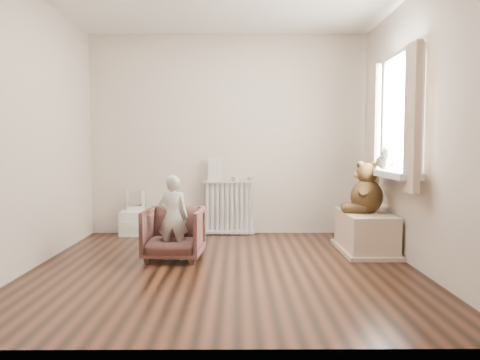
{
  "coord_description": "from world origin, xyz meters",
  "views": [
    {
      "loc": [
        0.12,
        -4.36,
        1.14
      ],
      "look_at": [
        0.15,
        0.45,
        0.8
      ],
      "focal_mm": 35.0,
      "sensor_mm": 36.0,
      "label": 1
    }
  ],
  "objects_px": {
    "plush_cat": "(384,160)",
    "toy_vanity": "(135,214)",
    "radiator": "(229,205)",
    "toy_bench": "(365,233)",
    "teddy_bear": "(367,191)",
    "armchair": "(174,234)",
    "child": "(173,217)"
  },
  "relations": [
    {
      "from": "armchair",
      "to": "toy_bench",
      "type": "height_order",
      "value": "armchair"
    },
    {
      "from": "armchair",
      "to": "child",
      "type": "bearing_deg",
      "value": -85.96
    },
    {
      "from": "radiator",
      "to": "toy_vanity",
      "type": "distance_m",
      "value": 1.23
    },
    {
      "from": "armchair",
      "to": "toy_bench",
      "type": "bearing_deg",
      "value": 14.05
    },
    {
      "from": "toy_vanity",
      "to": "plush_cat",
      "type": "height_order",
      "value": "plush_cat"
    },
    {
      "from": "radiator",
      "to": "armchair",
      "type": "bearing_deg",
      "value": -111.58
    },
    {
      "from": "armchair",
      "to": "child",
      "type": "relative_size",
      "value": 0.69
    },
    {
      "from": "teddy_bear",
      "to": "plush_cat",
      "type": "relative_size",
      "value": 1.99
    },
    {
      "from": "child",
      "to": "teddy_bear",
      "type": "relative_size",
      "value": 1.54
    },
    {
      "from": "teddy_bear",
      "to": "radiator",
      "type": "bearing_deg",
      "value": 156.81
    },
    {
      "from": "toy_vanity",
      "to": "child",
      "type": "distance_m",
      "value": 1.55
    },
    {
      "from": "toy_bench",
      "to": "teddy_bear",
      "type": "xyz_separation_m",
      "value": [
        0.0,
        -0.02,
        0.47
      ]
    },
    {
      "from": "toy_bench",
      "to": "teddy_bear",
      "type": "bearing_deg",
      "value": -81.41
    },
    {
      "from": "child",
      "to": "toy_bench",
      "type": "height_order",
      "value": "child"
    },
    {
      "from": "child",
      "to": "teddy_bear",
      "type": "bearing_deg",
      "value": -165.08
    },
    {
      "from": "armchair",
      "to": "radiator",
      "type": "bearing_deg",
      "value": 72.46
    },
    {
      "from": "armchair",
      "to": "child",
      "type": "xyz_separation_m",
      "value": [
        0.0,
        -0.05,
        0.18
      ]
    },
    {
      "from": "radiator",
      "to": "plush_cat",
      "type": "relative_size",
      "value": 2.55
    },
    {
      "from": "toy_vanity",
      "to": "toy_bench",
      "type": "xyz_separation_m",
      "value": [
        2.73,
        -0.97,
        -0.08
      ]
    },
    {
      "from": "toy_bench",
      "to": "plush_cat",
      "type": "height_order",
      "value": "plush_cat"
    },
    {
      "from": "toy_vanity",
      "to": "toy_bench",
      "type": "relative_size",
      "value": 0.63
    },
    {
      "from": "child",
      "to": "toy_bench",
      "type": "relative_size",
      "value": 0.92
    },
    {
      "from": "teddy_bear",
      "to": "plush_cat",
      "type": "height_order",
      "value": "plush_cat"
    },
    {
      "from": "plush_cat",
      "to": "toy_bench",
      "type": "bearing_deg",
      "value": 123.1
    },
    {
      "from": "radiator",
      "to": "teddy_bear",
      "type": "xyz_separation_m",
      "value": [
        1.51,
        -1.02,
        0.28
      ]
    },
    {
      "from": "toy_bench",
      "to": "plush_cat",
      "type": "relative_size",
      "value": 3.31
    },
    {
      "from": "radiator",
      "to": "toy_vanity",
      "type": "height_order",
      "value": "radiator"
    },
    {
      "from": "toy_bench",
      "to": "radiator",
      "type": "bearing_deg",
      "value": 146.34
    },
    {
      "from": "toy_bench",
      "to": "plush_cat",
      "type": "distance_m",
      "value": 0.83
    },
    {
      "from": "radiator",
      "to": "child",
      "type": "distance_m",
      "value": 1.51
    },
    {
      "from": "plush_cat",
      "to": "toy_vanity",
      "type": "bearing_deg",
      "value": 151.66
    },
    {
      "from": "toy_vanity",
      "to": "teddy_bear",
      "type": "bearing_deg",
      "value": -19.91
    }
  ]
}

